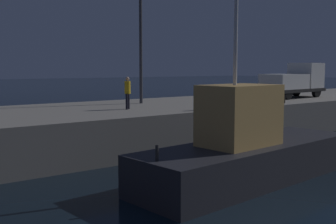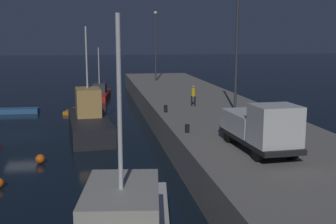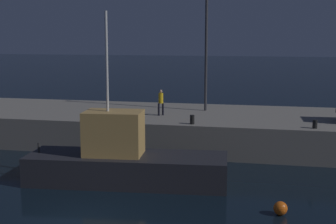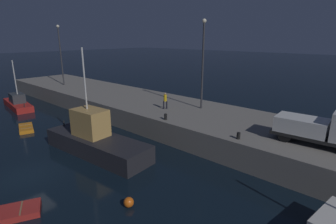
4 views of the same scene
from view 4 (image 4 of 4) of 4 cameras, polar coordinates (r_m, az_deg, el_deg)
ground_plane at (r=21.78m, az=-27.78°, el=-12.09°), size 320.00×320.00×0.00m
pier_quay at (r=29.64m, az=0.96°, el=-0.73°), size 66.56×9.60×2.12m
fishing_boat_blue at (r=23.24m, az=-15.28°, el=-5.85°), size 10.47×3.92×8.74m
fishing_boat_white at (r=42.16m, az=-29.57°, el=1.71°), size 8.07×2.94×6.56m
dinghy_orange_near at (r=17.92m, az=-31.47°, el=-18.24°), size 2.85×3.78×0.40m
dinghy_red_small at (r=31.98m, az=-28.19°, el=-3.07°), size 3.24×2.17×0.40m
mooring_buoy_near at (r=16.40m, az=-8.44°, el=-18.63°), size 0.60×0.60×0.60m
lamp_post_west at (r=44.97m, az=-22.11°, el=12.02°), size 0.44×0.44×9.11m
lamp_post_east at (r=27.86m, az=7.51°, el=11.31°), size 0.44×0.44×9.13m
utility_truck at (r=21.42m, az=30.22°, el=-3.07°), size 6.05×2.45×2.62m
dockworker at (r=28.04m, az=-0.61°, el=2.67°), size 0.46×0.46×1.76m
bollard_west at (r=24.52m, az=-0.52°, el=-1.03°), size 0.28×0.28×0.56m
bollard_central at (r=20.69m, az=14.89°, el=-4.95°), size 0.28×0.28×0.51m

